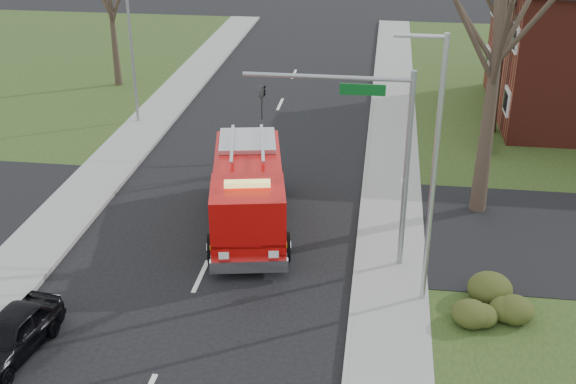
# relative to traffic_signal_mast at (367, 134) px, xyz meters

# --- Properties ---
(ground) EXTENTS (120.00, 120.00, 0.00)m
(ground) POSITION_rel_traffic_signal_mast_xyz_m (-5.21, -1.50, -4.71)
(ground) COLOR black
(ground) RESTS_ON ground
(sidewalk_right) EXTENTS (2.40, 80.00, 0.15)m
(sidewalk_right) POSITION_rel_traffic_signal_mast_xyz_m (0.99, -1.50, -4.63)
(sidewalk_right) COLOR gray
(sidewalk_right) RESTS_ON ground
(sidewalk_left) EXTENTS (2.40, 80.00, 0.15)m
(sidewalk_left) POSITION_rel_traffic_signal_mast_xyz_m (-11.41, -1.50, -4.63)
(sidewalk_left) COLOR gray
(sidewalk_left) RESTS_ON ground
(health_center_sign) EXTENTS (0.12, 2.00, 1.40)m
(health_center_sign) POSITION_rel_traffic_signal_mast_xyz_m (5.29, 11.00, -3.83)
(health_center_sign) COLOR #55131D
(health_center_sign) RESTS_ON ground
(hedge_corner) EXTENTS (2.80, 2.00, 0.90)m
(hedge_corner) POSITION_rel_traffic_signal_mast_xyz_m (3.79, -2.50, -4.13)
(hedge_corner) COLOR #313A15
(hedge_corner) RESTS_ON lawn_right
(bare_tree_near) EXTENTS (6.00, 6.00, 12.00)m
(bare_tree_near) POSITION_rel_traffic_signal_mast_xyz_m (4.29, 4.50, 2.71)
(bare_tree_near) COLOR #33281E
(bare_tree_near) RESTS_ON ground
(bare_tree_far) EXTENTS (5.25, 5.25, 10.50)m
(bare_tree_far) POSITION_rel_traffic_signal_mast_xyz_m (5.79, 13.50, 1.78)
(bare_tree_far) COLOR #33281E
(bare_tree_far) RESTS_ON ground
(traffic_signal_mast) EXTENTS (5.29, 0.18, 6.80)m
(traffic_signal_mast) POSITION_rel_traffic_signal_mast_xyz_m (0.00, 0.00, 0.00)
(traffic_signal_mast) COLOR gray
(traffic_signal_mast) RESTS_ON ground
(streetlight_pole) EXTENTS (1.48, 0.16, 8.40)m
(streetlight_pole) POSITION_rel_traffic_signal_mast_xyz_m (1.93, -2.00, -0.16)
(streetlight_pole) COLOR #B7BABF
(streetlight_pole) RESTS_ON ground
(utility_pole_far) EXTENTS (0.14, 0.14, 7.00)m
(utility_pole_far) POSITION_rel_traffic_signal_mast_xyz_m (-12.01, 12.50, -1.21)
(utility_pole_far) COLOR gray
(utility_pole_far) RESTS_ON ground
(fire_engine) EXTENTS (3.93, 7.70, 2.96)m
(fire_engine) POSITION_rel_traffic_signal_mast_xyz_m (-4.25, 2.04, -3.37)
(fire_engine) COLOR #BC0A08
(fire_engine) RESTS_ON ground
(parked_car_maroon) EXTENTS (1.99, 3.86, 1.26)m
(parked_car_maroon) POSITION_rel_traffic_signal_mast_xyz_m (-9.41, -6.16, -4.08)
(parked_car_maroon) COLOR black
(parked_car_maroon) RESTS_ON ground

